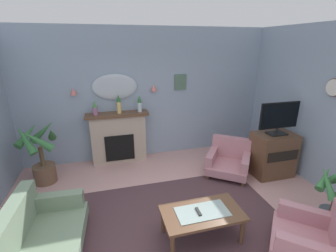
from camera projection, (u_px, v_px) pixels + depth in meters
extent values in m
cube|color=#C6938E|center=(185.00, 237.00, 3.42)|extent=(6.64, 6.47, 0.10)
cube|color=#8C9EB2|center=(147.00, 95.00, 5.46)|extent=(6.64, 0.10, 2.96)
cube|color=#4C3338|center=(181.00, 224.00, 3.59)|extent=(3.20, 2.40, 0.01)
cube|color=tan|center=(119.00, 139.00, 5.39)|extent=(1.20, 0.28, 1.10)
cube|color=black|center=(120.00, 147.00, 5.36)|extent=(0.64, 0.12, 0.60)
cube|color=brown|center=(117.00, 114.00, 5.18)|extent=(1.36, 0.36, 0.06)
cylinder|color=#9E6084|center=(95.00, 111.00, 5.02)|extent=(0.11, 0.11, 0.16)
cone|color=#4C8447|center=(94.00, 104.00, 4.96)|extent=(0.10, 0.10, 0.16)
cylinder|color=tan|center=(119.00, 108.00, 5.13)|extent=(0.10, 0.10, 0.25)
cone|color=#2D6633|center=(118.00, 98.00, 5.06)|extent=(0.10, 0.10, 0.16)
cylinder|color=silver|center=(140.00, 107.00, 5.24)|extent=(0.10, 0.10, 0.21)
cone|color=#2D6633|center=(139.00, 99.00, 5.18)|extent=(0.10, 0.10, 0.16)
ellipsoid|color=#B2BCC6|center=(115.00, 87.00, 5.13)|extent=(0.96, 0.06, 0.56)
cone|color=#D17066|center=(73.00, 92.00, 4.89)|extent=(0.14, 0.14, 0.14)
cone|color=#D17066|center=(154.00, 88.00, 5.31)|extent=(0.14, 0.14, 0.14)
cylinder|color=silver|center=(334.00, 88.00, 3.97)|extent=(0.04, 0.28, 0.28)
torus|color=brown|center=(334.00, 88.00, 3.97)|extent=(0.03, 0.31, 0.31)
cube|color=#4C6B56|center=(180.00, 82.00, 5.49)|extent=(0.28, 0.03, 0.36)
cube|color=brown|center=(202.00, 213.00, 3.22)|extent=(1.10, 0.60, 0.04)
cube|color=#8C9E99|center=(202.00, 212.00, 3.21)|extent=(0.72, 0.36, 0.01)
cylinder|color=brown|center=(172.00, 247.00, 2.95)|extent=(0.06, 0.06, 0.40)
cylinder|color=brown|center=(242.00, 232.00, 3.19)|extent=(0.06, 0.06, 0.40)
cylinder|color=brown|center=(163.00, 221.00, 3.39)|extent=(0.06, 0.06, 0.40)
cylinder|color=brown|center=(225.00, 209.00, 3.63)|extent=(0.06, 0.06, 0.40)
cube|color=black|center=(198.00, 212.00, 3.20)|extent=(0.04, 0.16, 0.02)
cube|color=gray|center=(6.00, 239.00, 2.67)|extent=(0.28, 1.71, 0.48)
cube|color=gray|center=(57.00, 201.00, 3.50)|extent=(0.76, 0.20, 0.24)
cylinder|color=brown|center=(83.00, 217.00, 3.67)|extent=(0.07, 0.07, 0.10)
cylinder|color=brown|center=(36.00, 224.00, 3.54)|extent=(0.07, 0.07, 0.10)
cube|color=#B77A84|center=(228.00, 167.00, 4.92)|extent=(1.12, 1.12, 0.16)
cube|color=#B77A84|center=(231.00, 147.00, 5.11)|extent=(0.74, 0.61, 0.45)
cube|color=#B77A84|center=(212.00, 156.00, 4.97)|extent=(0.54, 0.66, 0.22)
cube|color=#B77A84|center=(246.00, 161.00, 4.74)|extent=(0.54, 0.66, 0.22)
cylinder|color=brown|center=(208.00, 177.00, 4.78)|extent=(0.06, 0.06, 0.10)
cylinder|color=brown|center=(243.00, 184.00, 4.54)|extent=(0.06, 0.06, 0.10)
cylinder|color=brown|center=(214.00, 162.00, 5.38)|extent=(0.06, 0.06, 0.10)
cylinder|color=brown|center=(245.00, 168.00, 5.14)|extent=(0.06, 0.06, 0.10)
cube|color=#B77A84|center=(305.00, 243.00, 3.03)|extent=(1.13, 1.13, 0.16)
cube|color=#B77A84|center=(307.00, 215.00, 3.26)|extent=(0.63, 0.59, 0.22)
cube|color=#B77A84|center=(309.00, 252.00, 2.68)|extent=(0.63, 0.59, 0.22)
cylinder|color=brown|center=(276.00, 225.00, 3.51)|extent=(0.06, 0.06, 0.10)
cylinder|color=brown|center=(331.00, 242.00, 3.22)|extent=(0.06, 0.06, 0.10)
cube|color=brown|center=(272.00, 154.00, 4.86)|extent=(0.80, 0.56, 0.90)
cube|color=black|center=(283.00, 156.00, 4.57)|extent=(0.68, 0.02, 0.20)
cube|color=black|center=(276.00, 133.00, 4.68)|extent=(0.36, 0.24, 0.03)
cylinder|color=black|center=(277.00, 130.00, 4.66)|extent=(0.04, 0.04, 0.10)
cube|color=black|center=(279.00, 115.00, 4.56)|extent=(0.84, 0.04, 0.52)
cube|color=black|center=(280.00, 116.00, 4.54)|extent=(0.80, 0.01, 0.48)
cylinder|color=brown|center=(45.00, 174.00, 4.65)|extent=(0.41, 0.41, 0.36)
cylinder|color=brown|center=(42.00, 156.00, 4.53)|extent=(0.08, 0.08, 0.39)
cone|color=#38753D|center=(51.00, 134.00, 4.49)|extent=(0.26, 0.59, 0.45)
cone|color=#38753D|center=(43.00, 131.00, 4.61)|extent=(0.55, 0.25, 0.51)
cone|color=#38753D|center=(27.00, 135.00, 4.44)|extent=(0.42, 0.59, 0.41)
cone|color=#38753D|center=(25.00, 140.00, 4.19)|extent=(0.46, 0.45, 0.55)
cone|color=#38753D|center=(37.00, 140.00, 4.19)|extent=(0.55, 0.24, 0.51)
cylinder|color=#474C56|center=(329.00, 218.00, 3.52)|extent=(0.32, 0.32, 0.28)
cylinder|color=brown|center=(334.00, 202.00, 3.43)|extent=(0.06, 0.06, 0.30)
cone|color=#38753D|center=(335.00, 176.00, 3.48)|extent=(0.37, 0.31, 0.43)
cone|color=#38753D|center=(325.00, 178.00, 3.44)|extent=(0.45, 0.32, 0.31)
cone|color=#38753D|center=(328.00, 184.00, 3.29)|extent=(0.15, 0.38, 0.43)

